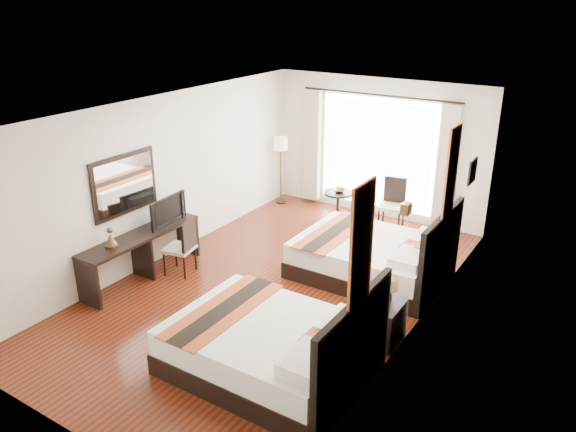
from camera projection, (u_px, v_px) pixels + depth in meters
The scene contains 29 objects.
floor at pixel (275, 288), 8.83m from camera, with size 4.50×7.50×0.01m, color #3A130A.
ceiling at pixel (273, 111), 7.79m from camera, with size 4.50×7.50×0.02m, color white.
wall_headboard at pixel (419, 237), 7.19m from camera, with size 0.01×7.50×2.80m, color silver.
wall_desk at pixel (163, 179), 9.43m from camera, with size 0.01×7.50×2.80m, color silver.
wall_window at pixel (378, 149), 11.24m from camera, with size 4.50×0.01×2.80m, color silver.
wall_entry at pixel (56, 320), 5.38m from camera, with size 4.50×0.01×2.80m, color silver.
window_glass at pixel (377, 154), 11.26m from camera, with size 2.40×0.02×2.20m, color white.
sheer_curtain at pixel (376, 154), 11.22m from camera, with size 2.30×0.02×2.10m, color white.
drape_left at pixel (312, 146), 11.92m from camera, with size 0.35×0.14×2.35m, color #C2B397.
drape_right at pixel (446, 167), 10.47m from camera, with size 0.35×0.14×2.35m, color #C2B397.
art_panel_near at pixel (361, 246), 5.63m from camera, with size 0.03×0.50×1.35m, color maroon.
art_panel_far at pixel (451, 172), 7.93m from camera, with size 0.03×0.50×1.35m, color maroon.
wall_sconce at pixel (406, 209), 6.69m from camera, with size 0.10×0.14×0.14m, color #4E351C.
mirror_frame at pixel (124, 184), 8.69m from camera, with size 0.04×1.25×0.95m, color black.
mirror_glass at pixel (126, 185), 8.68m from camera, with size 0.01×1.12×0.82m, color white.
bed_near at pixel (273, 347), 6.78m from camera, with size 2.34×1.82×1.32m.
bed_far at pixel (374, 257), 9.07m from camera, with size 2.33×1.81×1.32m.
nightstand at pixel (382, 322), 7.40m from camera, with size 0.47×0.58×0.56m, color black.
table_lamp at pixel (389, 285), 7.34m from camera, with size 0.23×0.23×0.37m.
vase at pixel (379, 307), 7.19m from camera, with size 0.13×0.13×0.14m, color black.
console_desk at pixel (142, 256), 9.01m from camera, with size 0.50×2.20×0.76m, color black.
television at pixel (164, 210), 9.21m from camera, with size 0.84×0.11×0.48m, color black.
bronze_figurine at pixel (111, 239), 8.37m from camera, with size 0.19×0.19×0.28m, color #4E351C, non-canonical shape.
desk_chair at pixel (181, 257), 9.18m from camera, with size 0.52×0.52×0.94m.
floor_lamp at pixel (281, 148), 11.91m from camera, with size 0.29×0.29×1.46m.
side_table at pixel (338, 207), 11.17m from camera, with size 0.57×0.57×0.66m, color black.
fruit_bowl at pixel (340, 191), 11.02m from camera, with size 0.22×0.22×0.05m, color #492B1A.
window_chair at pixel (391, 214), 10.91m from camera, with size 0.53×0.53×1.00m.
jute_rug at pixel (350, 238), 10.56m from camera, with size 1.20×0.82×0.01m, color tan.
Camera 1 is at (4.35, -6.44, 4.33)m, focal length 35.00 mm.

